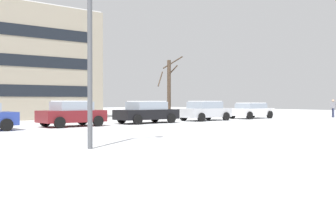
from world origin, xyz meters
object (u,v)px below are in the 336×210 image
(parked_car_maroon, at_px, (72,113))
(parked_car_black, at_px, (147,112))
(parked_car_white, at_px, (251,110))
(pedestrian_crossing, at_px, (333,107))
(street_lamp, at_px, (98,42))
(parked_car_silver, at_px, (205,111))

(parked_car_maroon, xyz_separation_m, parked_car_black, (5.55, -0.09, -0.01))
(parked_car_white, height_order, pedestrian_crossing, pedestrian_crossing)
(street_lamp, relative_size, parked_car_white, 1.36)
(parked_car_silver, distance_m, pedestrian_crossing, 13.48)
(parked_car_black, height_order, parked_car_white, parked_car_black)
(parked_car_black, distance_m, pedestrian_crossing, 18.91)
(parked_car_maroon, relative_size, parked_car_black, 0.86)
(parked_car_maroon, xyz_separation_m, parked_car_white, (16.64, -0.21, -0.08))
(parked_car_white, distance_m, pedestrian_crossing, 8.22)
(street_lamp, height_order, pedestrian_crossing, street_lamp)
(parked_car_maroon, bearing_deg, pedestrian_crossing, -8.43)
(parked_car_maroon, height_order, parked_car_white, parked_car_maroon)
(street_lamp, distance_m, parked_car_silver, 19.08)
(parked_car_silver, xyz_separation_m, parked_car_white, (5.55, -0.04, -0.07))
(parked_car_silver, bearing_deg, parked_car_black, 179.21)
(street_lamp, xyz_separation_m, parked_car_maroon, (4.63, 10.64, -2.70))
(street_lamp, relative_size, parked_car_black, 1.29)
(pedestrian_crossing, bearing_deg, parked_car_silver, 165.37)
(parked_car_silver, height_order, pedestrian_crossing, pedestrian_crossing)
(pedestrian_crossing, bearing_deg, parked_car_white, 155.80)
(parked_car_black, xyz_separation_m, parked_car_silver, (5.55, -0.08, -0.00))
(parked_car_maroon, relative_size, parked_car_silver, 0.92)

